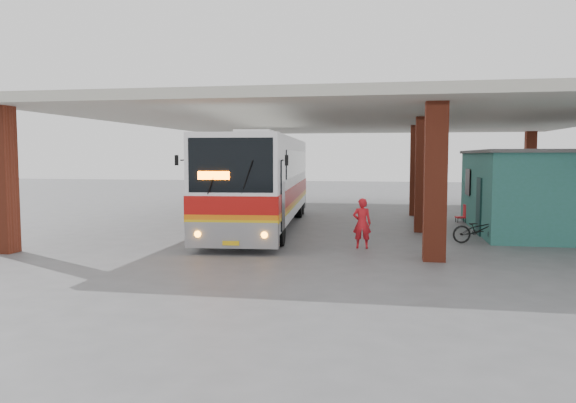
# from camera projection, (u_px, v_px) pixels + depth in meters

# --- Properties ---
(ground) EXTENTS (90.00, 90.00, 0.00)m
(ground) POSITION_uv_depth(u_px,v_px,m) (336.00, 241.00, 18.99)
(ground) COLOR #515154
(ground) RESTS_ON ground
(brick_columns) EXTENTS (20.10, 21.60, 4.35)m
(brick_columns) POSITION_uv_depth(u_px,v_px,m) (382.00, 173.00, 23.46)
(brick_columns) COLOR maroon
(brick_columns) RESTS_ON ground
(canopy_roof) EXTENTS (21.00, 23.00, 0.30)m
(canopy_roof) POSITION_uv_depth(u_px,v_px,m) (362.00, 119.00, 24.91)
(canopy_roof) COLOR #BCB9A9
(canopy_roof) RESTS_ON brick_columns
(shop_building) EXTENTS (5.20, 8.20, 3.11)m
(shop_building) POSITION_uv_depth(u_px,v_px,m) (542.00, 191.00, 21.43)
(shop_building) COLOR #2C6F5E
(shop_building) RESTS_ON ground
(coach_bus) EXTENTS (3.90, 13.28, 3.82)m
(coach_bus) POSITION_uv_depth(u_px,v_px,m) (262.00, 181.00, 22.48)
(coach_bus) COLOR white
(coach_bus) RESTS_ON ground
(motorcycle) EXTENTS (1.84, 0.93, 0.92)m
(motorcycle) POSITION_uv_depth(u_px,v_px,m) (479.00, 229.00, 18.54)
(motorcycle) COLOR black
(motorcycle) RESTS_ON ground
(pedestrian) EXTENTS (0.60, 0.41, 1.58)m
(pedestrian) POSITION_uv_depth(u_px,v_px,m) (362.00, 223.00, 17.50)
(pedestrian) COLOR red
(pedestrian) RESTS_ON ground
(red_chair) EXTENTS (0.47, 0.47, 0.78)m
(red_chair) POSITION_uv_depth(u_px,v_px,m) (463.00, 214.00, 24.34)
(red_chair) COLOR red
(red_chair) RESTS_ON ground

